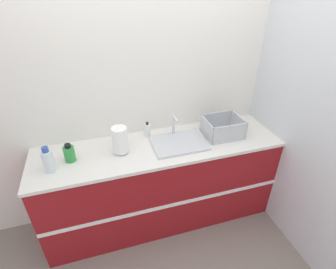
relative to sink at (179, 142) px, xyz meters
name	(u,v)px	position (x,y,z in m)	size (l,w,h in m)	color
ground_plane	(169,237)	(-0.17, -0.27, -0.91)	(12.00, 12.00, 0.00)	slate
wall_back	(150,90)	(-0.17, 0.34, 0.39)	(4.59, 0.06, 2.60)	silver
wall_right	(277,89)	(0.95, 0.02, 0.39)	(0.06, 2.58, 2.60)	silver
counter_cabinet	(160,183)	(-0.17, 0.02, -0.46)	(2.21, 0.60, 0.90)	maroon
sink	(179,142)	(0.00, 0.00, 0.00)	(0.47, 0.36, 0.21)	silver
paper_towel_roll	(120,140)	(-0.51, 0.02, 0.11)	(0.13, 0.13, 0.24)	#4C4C51
dish_rack	(222,129)	(0.44, 0.02, 0.05)	(0.34, 0.28, 0.17)	#B7BABF
bottle_clear	(48,160)	(-1.07, -0.06, 0.08)	(0.09, 0.09, 0.21)	silver
bottle_green	(69,153)	(-0.92, 0.02, 0.05)	(0.09, 0.09, 0.16)	#2D8C3D
soap_dispenser	(148,130)	(-0.23, 0.21, 0.05)	(0.05, 0.05, 0.14)	silver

